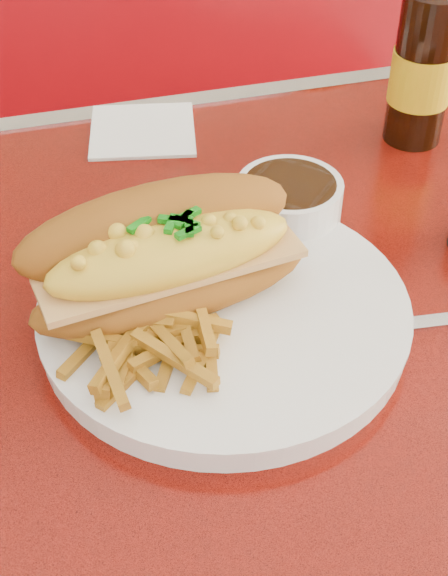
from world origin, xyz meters
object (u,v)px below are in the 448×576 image
object	(u,v)px
dinner_plate	(224,313)
fork	(300,285)
booth_bench_far	(135,228)
beer_bottle	(425,55)
mac_hoagie	(166,254)
gravy_ramekin	(289,206)
diner_table	(269,444)

from	to	relation	value
dinner_plate	fork	distance (m)	0.07
booth_bench_far	dinner_plate	distance (m)	0.94
fork	beer_bottle	size ratio (longest dim) A/B	0.45
mac_hoagie	gravy_ramekin	bearing A→B (deg)	24.16
dinner_plate	beer_bottle	world-z (taller)	beer_bottle
mac_hoagie	booth_bench_far	bearing A→B (deg)	76.02
booth_bench_far	mac_hoagie	size ratio (longest dim) A/B	4.82
booth_bench_far	fork	xyz separation A→B (m)	(0.03, -0.79, 0.50)
mac_hoagie	fork	bearing A→B (deg)	-16.61
booth_bench_far	gravy_ramekin	world-z (taller)	booth_bench_far
gravy_ramekin	beer_bottle	distance (m)	0.24
dinner_plate	gravy_ramekin	distance (m)	0.14
dinner_plate	gravy_ramekin	bearing A→B (deg)	49.02
fork	dinner_plate	bearing A→B (deg)	67.27
mac_hoagie	beer_bottle	distance (m)	0.39
mac_hoagie	gravy_ramekin	size ratio (longest dim) A/B	1.92
gravy_ramekin	beer_bottle	bearing A→B (deg)	33.53
mac_hoagie	gravy_ramekin	distance (m)	0.16
gravy_ramekin	mac_hoagie	bearing A→B (deg)	-148.07
diner_table	beer_bottle	xyz separation A→B (m)	(0.24, 0.25, 0.26)
mac_hoagie	gravy_ramekin	world-z (taller)	mac_hoagie
booth_bench_far	beer_bottle	size ratio (longest dim) A/B	4.57
gravy_ramekin	beer_bottle	world-z (taller)	beer_bottle
diner_table	fork	distance (m)	0.19
booth_bench_far	mac_hoagie	distance (m)	0.95
diner_table	fork	bearing A→B (deg)	36.10
fork	gravy_ramekin	world-z (taller)	gravy_ramekin
diner_table	beer_bottle	bearing A→B (deg)	45.58
booth_bench_far	gravy_ramekin	size ratio (longest dim) A/B	9.25
diner_table	dinner_plate	size ratio (longest dim) A/B	3.56
mac_hoagie	diner_table	bearing A→B (deg)	-31.39
booth_bench_far	gravy_ramekin	distance (m)	0.86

